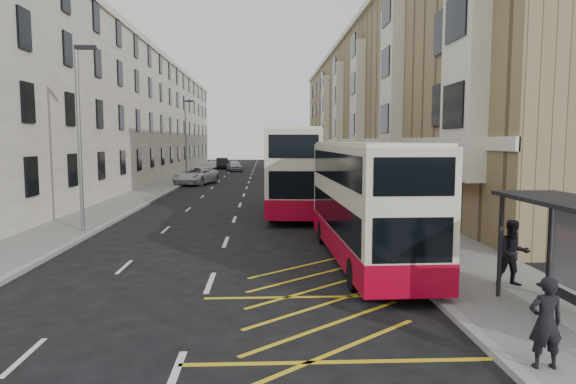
{
  "coord_description": "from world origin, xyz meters",
  "views": [
    {
      "loc": [
        1.61,
        -10.63,
        4.12
      ],
      "look_at": [
        2.51,
        9.29,
        2.11
      ],
      "focal_mm": 32.0,
      "sensor_mm": 36.0,
      "label": 1
    }
  ],
  "objects_px": {
    "pedestrian_mid": "(513,253)",
    "double_decker_front": "(366,202)",
    "white_van": "(196,176)",
    "double_decker_rear": "(298,170)",
    "car_red": "(279,165)",
    "pedestrian_far": "(424,246)",
    "street_lamp_near": "(80,128)",
    "car_silver": "(234,166)",
    "car_dark": "(222,163)",
    "street_lamp_far": "(186,135)",
    "pedestrian_near": "(546,322)"
  },
  "relations": [
    {
      "from": "street_lamp_near",
      "to": "street_lamp_far",
      "type": "bearing_deg",
      "value": 90.0
    },
    {
      "from": "car_silver",
      "to": "pedestrian_mid",
      "type": "bearing_deg",
      "value": -91.53
    },
    {
      "from": "car_dark",
      "to": "pedestrian_far",
      "type": "bearing_deg",
      "value": -87.65
    },
    {
      "from": "pedestrian_far",
      "to": "car_silver",
      "type": "relative_size",
      "value": 0.38
    },
    {
      "from": "car_dark",
      "to": "car_red",
      "type": "xyz_separation_m",
      "value": [
        8.18,
        -4.6,
        -0.02
      ]
    },
    {
      "from": "street_lamp_far",
      "to": "car_silver",
      "type": "xyz_separation_m",
      "value": [
        3.84,
        16.39,
        -3.9
      ]
    },
    {
      "from": "double_decker_front",
      "to": "car_dark",
      "type": "height_order",
      "value": "double_decker_front"
    },
    {
      "from": "double_decker_front",
      "to": "white_van",
      "type": "bearing_deg",
      "value": 106.14
    },
    {
      "from": "pedestrian_mid",
      "to": "double_decker_front",
      "type": "bearing_deg",
      "value": 139.18
    },
    {
      "from": "street_lamp_near",
      "to": "car_dark",
      "type": "bearing_deg",
      "value": 88.13
    },
    {
      "from": "car_silver",
      "to": "double_decker_front",
      "type": "bearing_deg",
      "value": -94.4
    },
    {
      "from": "pedestrian_far",
      "to": "white_van",
      "type": "relative_size",
      "value": 0.28
    },
    {
      "from": "pedestrian_near",
      "to": "car_silver",
      "type": "distance_m",
      "value": 61.26
    },
    {
      "from": "white_van",
      "to": "street_lamp_far",
      "type": "bearing_deg",
      "value": 124.52
    },
    {
      "from": "double_decker_rear",
      "to": "double_decker_front",
      "type": "bearing_deg",
      "value": -77.48
    },
    {
      "from": "pedestrian_far",
      "to": "car_silver",
      "type": "xyz_separation_m",
      "value": [
        -8.86,
        54.1,
        -0.23
      ]
    },
    {
      "from": "pedestrian_mid",
      "to": "pedestrian_far",
      "type": "height_order",
      "value": "pedestrian_mid"
    },
    {
      "from": "pedestrian_near",
      "to": "white_van",
      "type": "distance_m",
      "value": 41.46
    },
    {
      "from": "street_lamp_near",
      "to": "pedestrian_near",
      "type": "xyz_separation_m",
      "value": [
        12.82,
        -14.21,
        -3.67
      ]
    },
    {
      "from": "double_decker_front",
      "to": "white_van",
      "type": "height_order",
      "value": "double_decker_front"
    },
    {
      "from": "double_decker_front",
      "to": "pedestrian_mid",
      "type": "xyz_separation_m",
      "value": [
        3.37,
        -3.48,
        -1.01
      ]
    },
    {
      "from": "street_lamp_near",
      "to": "double_decker_front",
      "type": "xyz_separation_m",
      "value": [
        11.35,
        -5.7,
        -2.57
      ]
    },
    {
      "from": "street_lamp_near",
      "to": "pedestrian_mid",
      "type": "bearing_deg",
      "value": -31.95
    },
    {
      "from": "pedestrian_far",
      "to": "car_red",
      "type": "relative_size",
      "value": 0.31
    },
    {
      "from": "car_red",
      "to": "pedestrian_far",
      "type": "bearing_deg",
      "value": 101.69
    },
    {
      "from": "double_decker_front",
      "to": "car_dark",
      "type": "bearing_deg",
      "value": 98.05
    },
    {
      "from": "double_decker_front",
      "to": "white_van",
      "type": "xyz_separation_m",
      "value": [
        -9.86,
        31.37,
        -1.24
      ]
    },
    {
      "from": "pedestrian_mid",
      "to": "street_lamp_near",
      "type": "bearing_deg",
      "value": 153.14
    },
    {
      "from": "pedestrian_mid",
      "to": "car_silver",
      "type": "height_order",
      "value": "pedestrian_mid"
    },
    {
      "from": "double_decker_rear",
      "to": "white_van",
      "type": "xyz_separation_m",
      "value": [
        -8.39,
        18.83,
        -1.6
      ]
    },
    {
      "from": "car_silver",
      "to": "car_red",
      "type": "xyz_separation_m",
      "value": [
        6.05,
        1.72,
        0.02
      ]
    },
    {
      "from": "car_silver",
      "to": "street_lamp_far",
      "type": "bearing_deg",
      "value": -115.8
    },
    {
      "from": "double_decker_front",
      "to": "pedestrian_mid",
      "type": "height_order",
      "value": "double_decker_front"
    },
    {
      "from": "street_lamp_near",
      "to": "double_decker_front",
      "type": "height_order",
      "value": "street_lamp_near"
    },
    {
      "from": "pedestrian_near",
      "to": "pedestrian_far",
      "type": "distance_m",
      "value": 6.5
    },
    {
      "from": "pedestrian_far",
      "to": "car_dark",
      "type": "height_order",
      "value": "pedestrian_far"
    },
    {
      "from": "car_silver",
      "to": "car_red",
      "type": "relative_size",
      "value": 0.83
    },
    {
      "from": "car_silver",
      "to": "street_lamp_near",
      "type": "bearing_deg",
      "value": -107.34
    },
    {
      "from": "pedestrian_near",
      "to": "car_red",
      "type": "xyz_separation_m",
      "value": [
        -2.93,
        62.32,
        -0.21
      ]
    },
    {
      "from": "street_lamp_far",
      "to": "pedestrian_far",
      "type": "distance_m",
      "value": 39.96
    },
    {
      "from": "street_lamp_near",
      "to": "double_decker_front",
      "type": "relative_size",
      "value": 0.78
    },
    {
      "from": "car_silver",
      "to": "white_van",
      "type": "bearing_deg",
      "value": -109.09
    },
    {
      "from": "pedestrian_mid",
      "to": "white_van",
      "type": "height_order",
      "value": "pedestrian_mid"
    },
    {
      "from": "pedestrian_far",
      "to": "car_silver",
      "type": "height_order",
      "value": "pedestrian_far"
    },
    {
      "from": "street_lamp_far",
      "to": "double_decker_front",
      "type": "xyz_separation_m",
      "value": [
        11.35,
        -35.7,
        -2.57
      ]
    },
    {
      "from": "pedestrian_near",
      "to": "street_lamp_far",
      "type": "bearing_deg",
      "value": -72.56
    },
    {
      "from": "white_van",
      "to": "car_dark",
      "type": "distance_m",
      "value": 27.04
    },
    {
      "from": "double_decker_rear",
      "to": "car_red",
      "type": "xyz_separation_m",
      "value": [
        0.01,
        41.27,
        -1.67
      ]
    },
    {
      "from": "car_silver",
      "to": "car_dark",
      "type": "bearing_deg",
      "value": 95.99
    },
    {
      "from": "pedestrian_near",
      "to": "pedestrian_far",
      "type": "xyz_separation_m",
      "value": [
        -0.12,
        6.5,
        -0.0
      ]
    }
  ]
}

